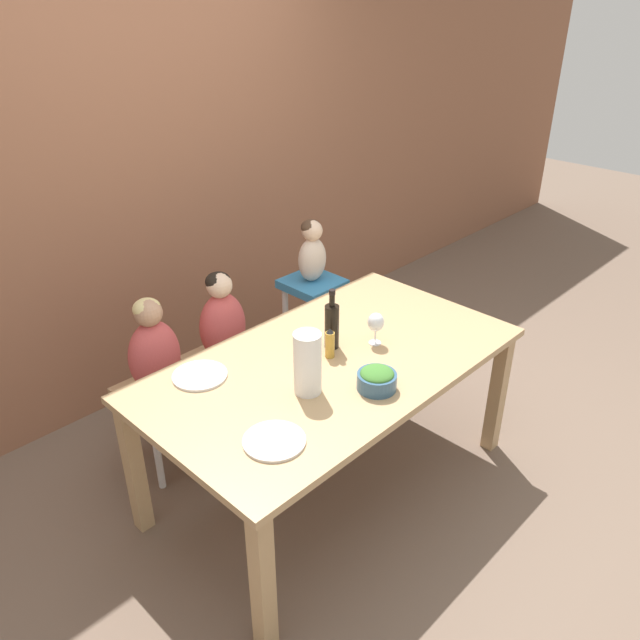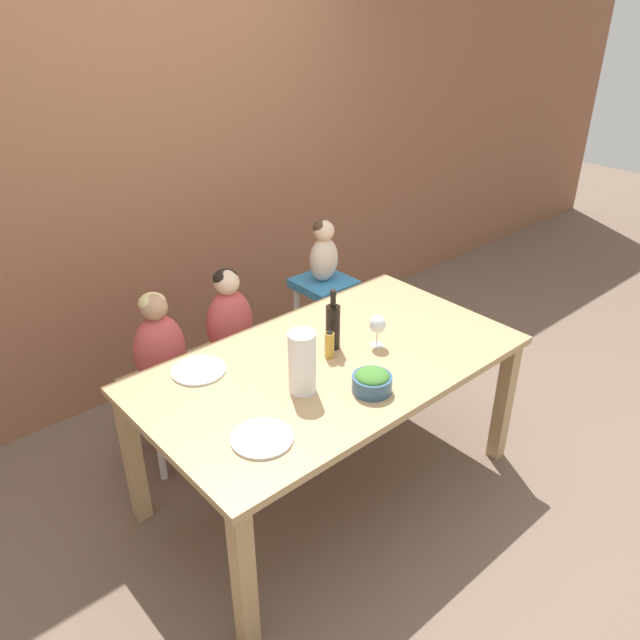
% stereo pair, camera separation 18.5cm
% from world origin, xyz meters
% --- Properties ---
extents(ground_plane, '(14.00, 14.00, 0.00)m').
position_xyz_m(ground_plane, '(0.00, 0.00, 0.00)').
color(ground_plane, '#705B4C').
extents(wall_back, '(10.00, 0.06, 2.70)m').
position_xyz_m(wall_back, '(0.00, 1.44, 1.35)').
color(wall_back, '#8E5B42').
rests_on(wall_back, ground_plane).
extents(dining_table, '(1.76, 0.99, 0.74)m').
position_xyz_m(dining_table, '(0.00, 0.00, 0.65)').
color(dining_table, tan).
rests_on(dining_table, ground_plane).
extents(chair_far_left, '(0.37, 0.37, 0.47)m').
position_xyz_m(chair_far_left, '(-0.48, 0.73, 0.39)').
color(chair_far_left, silver).
rests_on(chair_far_left, ground_plane).
extents(chair_far_center, '(0.37, 0.37, 0.47)m').
position_xyz_m(chair_far_center, '(-0.06, 0.73, 0.39)').
color(chair_far_center, silver).
rests_on(chair_far_center, ground_plane).
extents(chair_right_highchair, '(0.31, 0.32, 0.70)m').
position_xyz_m(chair_right_highchair, '(0.61, 0.73, 0.53)').
color(chair_right_highchair, silver).
rests_on(chair_right_highchair, ground_plane).
extents(person_child_left, '(0.27, 0.19, 0.50)m').
position_xyz_m(person_child_left, '(-0.48, 0.73, 0.70)').
color(person_child_left, '#C64C4C').
rests_on(person_child_left, chair_far_left).
extents(person_child_center, '(0.27, 0.19, 0.50)m').
position_xyz_m(person_child_center, '(-0.06, 0.73, 0.70)').
color(person_child_center, '#C64C4C').
rests_on(person_child_center, chair_far_center).
extents(person_baby_right, '(0.19, 0.14, 0.37)m').
position_xyz_m(person_baby_right, '(0.61, 0.73, 0.89)').
color(person_baby_right, beige).
rests_on(person_baby_right, chair_right_highchair).
extents(wine_bottle, '(0.07, 0.07, 0.30)m').
position_xyz_m(wine_bottle, '(0.09, 0.08, 0.86)').
color(wine_bottle, black).
rests_on(wine_bottle, dining_table).
extents(paper_towel_roll, '(0.12, 0.12, 0.28)m').
position_xyz_m(paper_towel_roll, '(-0.25, -0.10, 0.88)').
color(paper_towel_roll, white).
rests_on(paper_towel_roll, dining_table).
extents(wine_glass_near, '(0.08, 0.08, 0.16)m').
position_xyz_m(wine_glass_near, '(0.25, -0.04, 0.85)').
color(wine_glass_near, white).
rests_on(wine_glass_near, dining_table).
extents(salad_bowl_large, '(0.17, 0.17, 0.10)m').
position_xyz_m(salad_bowl_large, '(-0.03, -0.29, 0.79)').
color(salad_bowl_large, '#335675').
rests_on(salad_bowl_large, dining_table).
extents(dinner_plate_front_left, '(0.24, 0.24, 0.01)m').
position_xyz_m(dinner_plate_front_left, '(-0.57, -0.24, 0.75)').
color(dinner_plate_front_left, silver).
rests_on(dinner_plate_front_left, dining_table).
extents(dinner_plate_back_left, '(0.24, 0.24, 0.01)m').
position_xyz_m(dinner_plate_back_left, '(-0.50, 0.32, 0.75)').
color(dinner_plate_back_left, silver).
rests_on(dinner_plate_back_left, dining_table).
extents(condiment_bottle_hot_sauce, '(0.04, 0.04, 0.15)m').
position_xyz_m(condiment_bottle_hot_sauce, '(0.02, 0.03, 0.81)').
color(condiment_bottle_hot_sauce, '#BC8E33').
rests_on(condiment_bottle_hot_sauce, dining_table).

